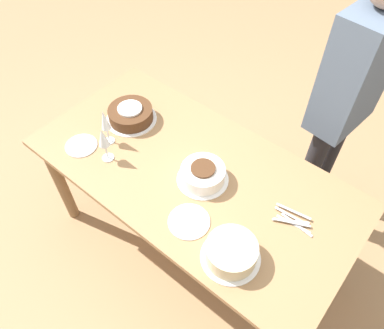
% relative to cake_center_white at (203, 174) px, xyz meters
% --- Properties ---
extents(ground_plane, '(12.00, 12.00, 0.00)m').
position_rel_cake_center_white_xyz_m(ground_plane, '(0.08, -0.01, -0.81)').
color(ground_plane, '#A87F56').
extents(dining_table, '(1.73, 0.87, 0.77)m').
position_rel_cake_center_white_xyz_m(dining_table, '(0.08, -0.01, -0.15)').
color(dining_table, '#9E754C').
rests_on(dining_table, ground_plane).
extents(cake_center_white, '(0.26, 0.26, 0.10)m').
position_rel_cake_center_white_xyz_m(cake_center_white, '(0.00, 0.00, 0.00)').
color(cake_center_white, white).
rests_on(cake_center_white, dining_table).
extents(cake_front_chocolate, '(0.29, 0.29, 0.09)m').
position_rel_cake_center_white_xyz_m(cake_front_chocolate, '(0.59, -0.08, -0.00)').
color(cake_front_chocolate, white).
rests_on(cake_front_chocolate, dining_table).
extents(cake_back_decorated, '(0.26, 0.26, 0.10)m').
position_rel_cake_center_white_xyz_m(cake_back_decorated, '(-0.36, 0.26, 0.00)').
color(cake_back_decorated, white).
rests_on(cake_back_decorated, dining_table).
extents(wine_glass_near, '(0.06, 0.06, 0.21)m').
position_rel_cake_center_white_xyz_m(wine_glass_near, '(0.48, 0.21, 0.10)').
color(wine_glass_near, silver).
rests_on(wine_glass_near, dining_table).
extents(wine_glass_far, '(0.06, 0.06, 0.22)m').
position_rel_cake_center_white_xyz_m(wine_glass_far, '(0.56, 0.12, 0.11)').
color(wine_glass_far, silver).
rests_on(wine_glass_far, dining_table).
extents(dessert_plate_left, '(0.20, 0.20, 0.01)m').
position_rel_cake_center_white_xyz_m(dessert_plate_left, '(-0.10, 0.24, -0.04)').
color(dessert_plate_left, silver).
rests_on(dessert_plate_left, dining_table).
extents(dessert_plate_right, '(0.17, 0.17, 0.01)m').
position_rel_cake_center_white_xyz_m(dessert_plate_right, '(0.66, 0.24, -0.04)').
color(dessert_plate_right, silver).
rests_on(dessert_plate_right, dining_table).
extents(fork_pile, '(0.22, 0.12, 0.02)m').
position_rel_cake_center_white_xyz_m(fork_pile, '(-0.48, -0.08, -0.03)').
color(fork_pile, silver).
rests_on(fork_pile, dining_table).
extents(person_cutting, '(0.27, 0.42, 1.65)m').
position_rel_cake_center_white_xyz_m(person_cutting, '(-0.34, -0.81, 0.18)').
color(person_cutting, '#232328').
rests_on(person_cutting, ground_plane).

